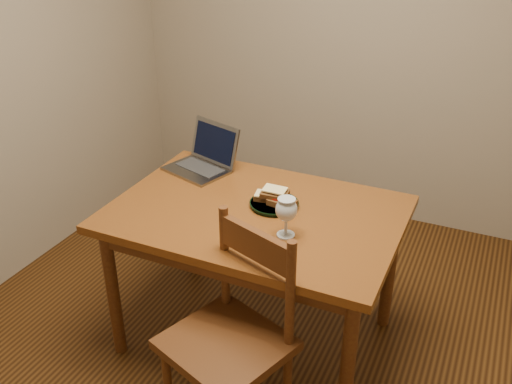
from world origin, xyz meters
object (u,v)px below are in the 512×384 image
at_px(plate, 274,204).
at_px(laptop, 205,157).
at_px(table, 256,226).
at_px(milk_glass, 286,217).
at_px(chair, 231,330).

relative_size(plate, laptop, 0.60).
bearing_deg(table, laptop, 144.73).
xyz_separation_m(table, milk_glass, (0.20, -0.14, 0.17)).
relative_size(table, chair, 2.34).
bearing_deg(laptop, milk_glass, -17.88).
distance_m(table, plate, 0.13).
relative_size(table, plate, 5.71).
xyz_separation_m(plate, laptop, (-0.49, 0.23, 0.05)).
bearing_deg(milk_glass, plate, 123.82).
height_order(plate, milk_glass, milk_glass).
bearing_deg(milk_glass, table, 144.83).
height_order(table, laptop, laptop).
distance_m(chair, milk_glass, 0.51).
distance_m(milk_glass, laptop, 0.78).
distance_m(plate, milk_glass, 0.27).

